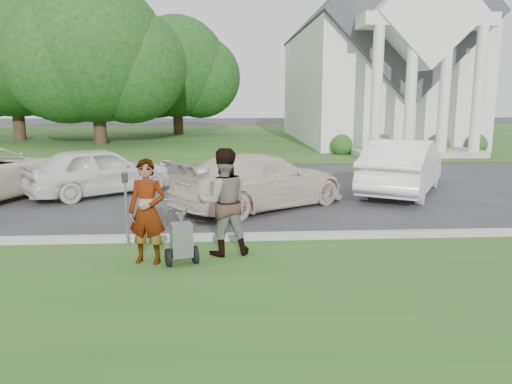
{
  "coord_description": "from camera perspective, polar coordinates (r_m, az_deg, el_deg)",
  "views": [
    {
      "loc": [
        -0.33,
        -9.14,
        2.85
      ],
      "look_at": [
        0.22,
        0.0,
        1.1
      ],
      "focal_mm": 35.0,
      "sensor_mm": 36.0,
      "label": 1
    }
  ],
  "objects": [
    {
      "name": "ground",
      "position": [
        9.58,
        -1.33,
        -6.5
      ],
      "size": [
        120.0,
        120.0,
        0.0
      ],
      "primitive_type": "plane",
      "color": "#333335",
      "rests_on": "ground"
    },
    {
      "name": "grass_strip",
      "position": [
        6.77,
        -0.35,
        -14.02
      ],
      "size": [
        80.0,
        7.0,
        0.01
      ],
      "primitive_type": "cube",
      "color": "#26541D",
      "rests_on": "ground"
    },
    {
      "name": "church_lawn",
      "position": [
        36.25,
        -2.94,
        6.3
      ],
      "size": [
        80.0,
        30.0,
        0.01
      ],
      "primitive_type": "cube",
      "color": "#26541D",
      "rests_on": "ground"
    },
    {
      "name": "curb",
      "position": [
        10.08,
        -1.45,
        -5.16
      ],
      "size": [
        80.0,
        0.18,
        0.15
      ],
      "primitive_type": "cube",
      "color": "#9E9E93",
      "rests_on": "ground"
    },
    {
      "name": "church",
      "position": [
        33.72,
        13.13,
        15.8
      ],
      "size": [
        9.19,
        19.0,
        24.1
      ],
      "color": "white",
      "rests_on": "ground"
    },
    {
      "name": "tree_left",
      "position": [
        32.14,
        -17.84,
        14.35
      ],
      "size": [
        10.63,
        8.4,
        9.71
      ],
      "color": "#332316",
      "rests_on": "ground"
    },
    {
      "name": "tree_far",
      "position": [
        36.88,
        -26.07,
        14.18
      ],
      "size": [
        11.64,
        9.2,
        10.73
      ],
      "color": "#332316",
      "rests_on": "ground"
    },
    {
      "name": "tree_back",
      "position": [
        39.34,
        -9.06,
        13.42
      ],
      "size": [
        9.61,
        7.6,
        8.89
      ],
      "color": "#332316",
      "rests_on": "ground"
    },
    {
      "name": "striping_cart",
      "position": [
        8.65,
        -8.54,
        -5.55
      ],
      "size": [
        0.74,
        1.15,
        1.0
      ],
      "rotation": [
        0.0,
        0.0,
        0.3
      ],
      "color": "black",
      "rests_on": "ground"
    },
    {
      "name": "person_left",
      "position": [
        8.74,
        -12.32,
        -2.29
      ],
      "size": [
        0.74,
        0.57,
        1.81
      ],
      "primitive_type": "imported",
      "rotation": [
        0.0,
        0.0,
        -0.22
      ],
      "color": "#999999",
      "rests_on": "ground"
    },
    {
      "name": "person_right",
      "position": [
        9.01,
        -3.75,
        -1.23
      ],
      "size": [
        1.06,
        0.89,
        1.95
      ],
      "primitive_type": "imported",
      "rotation": [
        0.0,
        0.0,
        3.32
      ],
      "color": "#999999",
      "rests_on": "ground"
    },
    {
      "name": "parking_meter_near",
      "position": [
        9.73,
        -14.65,
        -0.92
      ],
      "size": [
        0.11,
        0.1,
        1.47
      ],
      "color": "gray",
      "rests_on": "ground"
    },
    {
      "name": "car_b",
      "position": [
        15.33,
        -17.49,
        2.32
      ],
      "size": [
        4.39,
        3.87,
        1.44
      ],
      "primitive_type": "imported",
      "rotation": [
        0.0,
        0.0,
        2.21
      ],
      "color": "white",
      "rests_on": "ground"
    },
    {
      "name": "car_c",
      "position": [
        12.91,
        0.52,
        1.27
      ],
      "size": [
        5.14,
        4.44,
        1.42
      ],
      "primitive_type": "imported",
      "rotation": [
        0.0,
        0.0,
        2.19
      ],
      "color": "beige",
      "rests_on": "ground"
    },
    {
      "name": "car_d",
      "position": [
        15.57,
        16.42,
        2.85
      ],
      "size": [
        3.91,
        5.14,
        1.62
      ],
      "primitive_type": "imported",
      "rotation": [
        0.0,
        0.0,
        2.63
      ],
      "color": "white",
      "rests_on": "ground"
    }
  ]
}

